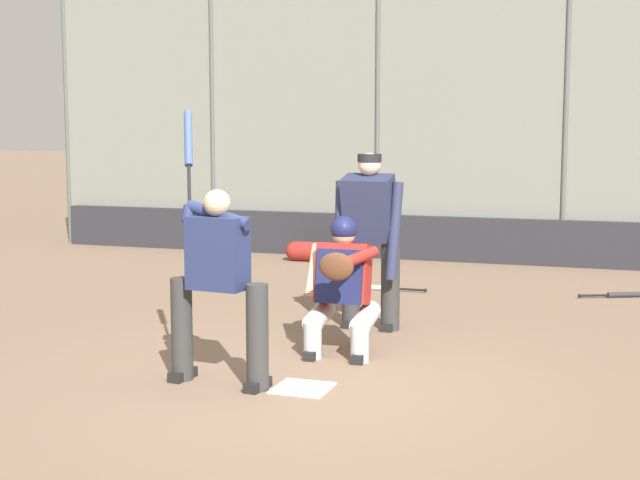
# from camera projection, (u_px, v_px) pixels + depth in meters

# --- Properties ---
(ground_plane) EXTENTS (160.00, 160.00, 0.00)m
(ground_plane) POSITION_uv_depth(u_px,v_px,m) (302.00, 389.00, 6.95)
(ground_plane) COLOR #7A604C
(home_plate_marker) EXTENTS (0.43, 0.43, 0.01)m
(home_plate_marker) POSITION_uv_depth(u_px,v_px,m) (302.00, 388.00, 6.95)
(home_plate_marker) COLOR white
(home_plate_marker) RESTS_ON ground_plane
(backstop_fence) EXTENTS (14.53, 0.08, 4.40)m
(backstop_fence) POSITION_uv_depth(u_px,v_px,m) (468.00, 113.00, 13.65)
(backstop_fence) COLOR #515651
(backstop_fence) RESTS_ON ground_plane
(padding_wall) EXTENTS (14.17, 0.18, 0.69)m
(padding_wall) POSITION_uv_depth(u_px,v_px,m) (465.00, 240.00, 13.79)
(padding_wall) COLOR #28282D
(padding_wall) RESTS_ON ground_plane
(bleachers_beyond) EXTENTS (10.12, 2.50, 1.48)m
(bleachers_beyond) POSITION_uv_depth(u_px,v_px,m) (497.00, 216.00, 16.17)
(bleachers_beyond) COLOR slate
(bleachers_beyond) RESTS_ON ground_plane
(batter_at_plate) EXTENTS (0.97, 0.72, 2.18)m
(batter_at_plate) POSITION_uv_depth(u_px,v_px,m) (217.00, 279.00, 6.98)
(batter_at_plate) COLOR #333333
(batter_at_plate) RESTS_ON ground_plane
(catcher_behind_plate) EXTENTS (0.66, 0.77, 1.25)m
(catcher_behind_plate) POSITION_uv_depth(u_px,v_px,m) (341.00, 284.00, 7.93)
(catcher_behind_plate) COLOR #B7B7BC
(catcher_behind_plate) RESTS_ON ground_plane
(umpire_home) EXTENTS (0.73, 0.46, 1.79)m
(umpire_home) POSITION_uv_depth(u_px,v_px,m) (369.00, 235.00, 8.96)
(umpire_home) COLOR #333333
(umpire_home) RESTS_ON ground_plane
(spare_bat_near_backstop) EXTENTS (0.81, 0.08, 0.07)m
(spare_bat_near_backstop) POSITION_uv_depth(u_px,v_px,m) (387.00, 288.00, 11.27)
(spare_bat_near_backstop) COLOR black
(spare_bat_near_backstop) RESTS_ON ground_plane
(spare_bat_by_padding) EXTENTS (0.80, 0.42, 0.07)m
(spare_bat_by_padding) POSITION_uv_depth(u_px,v_px,m) (622.00, 295.00, 10.81)
(spare_bat_by_padding) COLOR black
(spare_bat_by_padding) RESTS_ON ground_plane
(equipment_bag_dugout_side) EXTENTS (1.23, 0.31, 0.31)m
(equipment_bag_dugout_side) POSITION_uv_depth(u_px,v_px,m) (323.00, 252.00, 13.80)
(equipment_bag_dugout_side) COLOR maroon
(equipment_bag_dugout_side) RESTS_ON ground_plane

